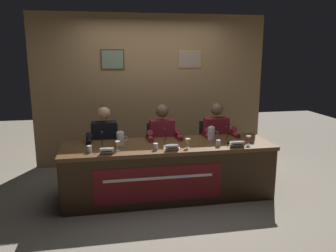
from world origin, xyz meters
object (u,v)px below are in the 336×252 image
microphone_center (166,140)px  juice_glass_right (249,139)px  water_cup_right (218,144)px  panelist_center (163,139)px  juice_glass_center (188,141)px  nameplate_right (237,144)px  water_pitcher_right_side (211,134)px  nameplate_center (172,148)px  nameplate_left (107,151)px  chair_center (161,153)px  chair_right (213,150)px  microphone_right (228,137)px  conference_table (169,163)px  juice_glass_left (118,144)px  panelist_left (105,142)px  water_cup_center (156,147)px  panelist_right (218,136)px  water_cup_left (89,149)px  microphone_left (102,143)px  document_stack_center (172,147)px  water_pitcher_left_side (120,139)px  chair_left (105,156)px

microphone_center → juice_glass_right: (1.10, -0.18, 0.01)m
water_cup_right → panelist_center: bearing=134.4°
juice_glass_center → juice_glass_right: same height
nameplate_right → water_pitcher_right_side: bearing=118.6°
nameplate_center → microphone_center: 0.27m
water_cup_right → water_pitcher_right_side: 0.33m
nameplate_left → chair_center: size_ratio=0.19×
chair_center → nameplate_right: size_ratio=4.56×
chair_right → microphone_right: bearing=-91.5°
conference_table → juice_glass_left: 0.76m
juice_glass_left → chair_center: bearing=49.6°
conference_table → panelist_left: size_ratio=2.33×
nameplate_center → water_cup_center: (-0.20, 0.07, -0.00)m
panelist_left → microphone_center: size_ratio=5.63×
microphone_right → panelist_center: bearing=148.8°
nameplate_left → panelist_right: bearing=23.8°
water_cup_left → microphone_left: size_ratio=0.39×
conference_table → water_cup_right: water_cup_right is taller
conference_table → microphone_left: 0.93m
panelist_left → water_cup_center: (0.64, -0.66, 0.07)m
microphone_center → document_stack_center: 0.16m
juice_glass_left → water_cup_center: size_ratio=1.46×
juice_glass_right → microphone_left: bearing=175.1°
water_cup_left → nameplate_right: 1.90m
chair_right → juice_glass_center: bearing=-126.6°
water_pitcher_right_side → juice_glass_right: bearing=-38.0°
chair_right → nameplate_right: size_ratio=4.56×
chair_center → nameplate_center: chair_center is taller
water_pitcher_left_side → document_stack_center: (0.65, -0.21, -0.09)m
microphone_center → juice_glass_center: bearing=-34.9°
chair_center → microphone_right: size_ratio=4.11×
chair_left → panelist_right: panelist_right is taller
water_cup_right → conference_table: bearing=168.8°
water_cup_left → panelist_center: panelist_center is taller
nameplate_center → chair_center: bearing=89.4°
microphone_center → water_pitcher_right_side: microphone_center is taller
microphone_left → microphone_center: size_ratio=1.00×
microphone_center → microphone_right: (0.87, -0.03, 0.00)m
water_pitcher_left_side → juice_glass_left: bearing=-102.2°
panelist_center → nameplate_center: size_ratio=7.19×
chair_left → chair_center: (0.85, 0.00, 0.00)m
water_cup_left → juice_glass_right: juice_glass_right is taller
juice_glass_left → chair_center: size_ratio=0.14×
chair_center → nameplate_center: size_ratio=5.26×
microphone_left → juice_glass_center: microphone_left is taller
panelist_right → chair_center: bearing=166.8°
chair_right → water_cup_right: chair_right is taller
water_cup_left → chair_center: (1.03, 0.82, -0.35)m
microphone_left → nameplate_right: microphone_left is taller
panelist_right → water_pitcher_left_side: size_ratio=5.79×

